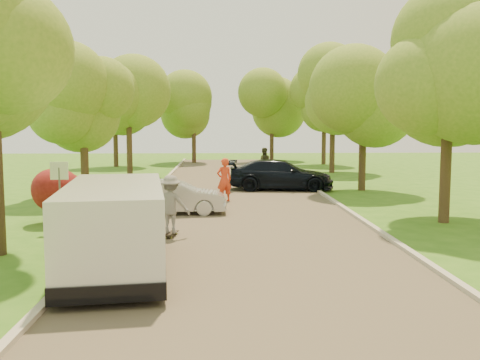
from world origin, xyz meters
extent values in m
plane|color=#336818|center=(0.00, 0.00, 0.00)|extent=(100.00, 100.00, 0.00)
cube|color=#4C4438|center=(0.00, 8.00, 0.01)|extent=(8.00, 60.00, 0.01)
cube|color=#B2AD9E|center=(-4.05, 8.00, 0.06)|extent=(0.18, 60.00, 0.12)
cube|color=#B2AD9E|center=(4.05, 8.00, 0.06)|extent=(0.18, 60.00, 0.12)
cylinder|color=#59595E|center=(-5.80, 4.00, 1.00)|extent=(0.06, 0.06, 2.00)
cube|color=white|center=(-5.80, 4.00, 1.90)|extent=(0.55, 0.04, 0.55)
cylinder|color=#382619|center=(-6.30, 5.50, 0.35)|extent=(0.12, 0.12, 0.70)
sphere|color=#590F0F|center=(-6.30, 5.50, 1.10)|extent=(1.70, 1.70, 1.70)
sphere|color=#557D22|center=(-5.81, 1.00, 5.67)|extent=(3.45, 3.45, 3.45)
cylinder|color=#382619|center=(-7.00, 12.00, 1.57)|extent=(0.36, 0.36, 3.15)
sphere|color=#557D22|center=(-7.00, 12.00, 4.41)|extent=(4.20, 4.20, 4.20)
sphere|color=#557D22|center=(-6.37, 12.00, 5.04)|extent=(3.15, 3.15, 3.15)
cylinder|color=#382619|center=(-6.60, 22.00, 1.91)|extent=(0.36, 0.36, 3.83)
sphere|color=#557D22|center=(-6.60, 22.00, 5.27)|extent=(4.80, 4.80, 4.80)
sphere|color=#557D22|center=(-5.88, 22.00, 5.99)|extent=(3.60, 3.60, 3.60)
cylinder|color=#382619|center=(6.80, 5.00, 1.91)|extent=(0.36, 0.36, 3.83)
sphere|color=#557D22|center=(6.80, 5.00, 5.33)|extent=(5.00, 5.00, 5.00)
sphere|color=#557D22|center=(7.55, 5.00, 6.08)|extent=(3.75, 3.75, 3.75)
cylinder|color=#382619|center=(6.40, 14.00, 1.69)|extent=(0.36, 0.36, 3.38)
sphere|color=#557D22|center=(6.40, 14.00, 4.70)|extent=(4.40, 4.40, 4.40)
sphere|color=#557D22|center=(7.06, 14.00, 5.36)|extent=(3.30, 3.30, 3.30)
cylinder|color=#382619|center=(7.00, 24.00, 2.02)|extent=(0.36, 0.36, 4.05)
sphere|color=#557D22|center=(7.00, 24.00, 5.61)|extent=(5.20, 5.20, 5.20)
sphere|color=#557D22|center=(7.78, 24.00, 6.39)|extent=(3.90, 3.90, 3.90)
cylinder|color=#382619|center=(-9.00, 30.00, 1.80)|extent=(0.36, 0.36, 3.60)
sphere|color=#557D22|center=(-9.00, 30.00, 5.10)|extent=(5.00, 5.00, 5.00)
sphere|color=#557D22|center=(-8.25, 30.00, 5.85)|extent=(3.75, 3.75, 3.75)
cylinder|color=#382619|center=(8.00, 32.00, 1.91)|extent=(0.36, 0.36, 3.83)
sphere|color=#557D22|center=(8.00, 32.00, 5.33)|extent=(5.00, 5.00, 5.00)
sphere|color=#557D22|center=(8.75, 32.00, 6.08)|extent=(3.75, 3.75, 3.75)
cylinder|color=#382619|center=(-3.00, 34.00, 1.69)|extent=(0.36, 0.36, 3.38)
sphere|color=#557D22|center=(-3.00, 34.00, 4.81)|extent=(4.80, 4.80, 4.80)
sphere|color=#557D22|center=(-2.28, 34.00, 5.53)|extent=(3.60, 3.60, 3.60)
cylinder|color=#382619|center=(4.00, 36.00, 1.80)|extent=(0.36, 0.36, 3.60)
sphere|color=#557D22|center=(4.00, 36.00, 5.10)|extent=(5.00, 5.00, 5.00)
sphere|color=#557D22|center=(4.75, 36.00, 5.85)|extent=(3.75, 3.75, 3.75)
cube|color=silver|center=(-3.20, -0.76, 1.09)|extent=(2.75, 5.47, 1.80)
cube|color=black|center=(-3.20, -0.76, 0.33)|extent=(2.79, 5.59, 0.33)
cube|color=black|center=(-3.24, -0.49, 1.53)|extent=(2.58, 3.96, 0.60)
cylinder|color=black|center=(-3.89, -2.62, 0.36)|extent=(0.36, 0.75, 0.72)
cylinder|color=black|center=(-2.05, -2.37, 0.36)|extent=(0.36, 0.75, 0.72)
cylinder|color=black|center=(-4.35, 0.85, 0.36)|extent=(0.36, 0.75, 0.72)
cylinder|color=black|center=(-2.51, 1.09, 0.36)|extent=(0.36, 0.75, 0.72)
imported|color=#AFAFB4|center=(-2.50, 7.15, 0.63)|extent=(3.85, 1.39, 1.26)
imported|color=black|center=(2.30, 14.31, 0.77)|extent=(5.53, 2.72, 1.55)
cube|color=black|center=(-2.28, 3.02, 0.10)|extent=(0.40, 0.91, 0.02)
cylinder|color=#BFCC4C|center=(-2.15, 3.31, 0.04)|extent=(0.04, 0.07, 0.07)
cylinder|color=#BFCC4C|center=(-2.30, 3.34, 0.04)|extent=(0.04, 0.07, 0.07)
cylinder|color=#BFCC4C|center=(-2.26, 2.69, 0.04)|extent=(0.04, 0.07, 0.07)
cylinder|color=#BFCC4C|center=(-2.41, 2.72, 0.04)|extent=(0.04, 0.07, 0.07)
imported|color=slate|center=(-2.28, 3.02, 0.98)|extent=(1.21, 0.83, 1.73)
imported|color=red|center=(-0.62, 10.21, 0.95)|extent=(0.82, 0.70, 1.89)
imported|color=#2D311D|center=(2.00, 20.97, 0.94)|extent=(0.94, 0.75, 1.88)
camera|label=1|loc=(-0.87, -12.67, 3.32)|focal=40.00mm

